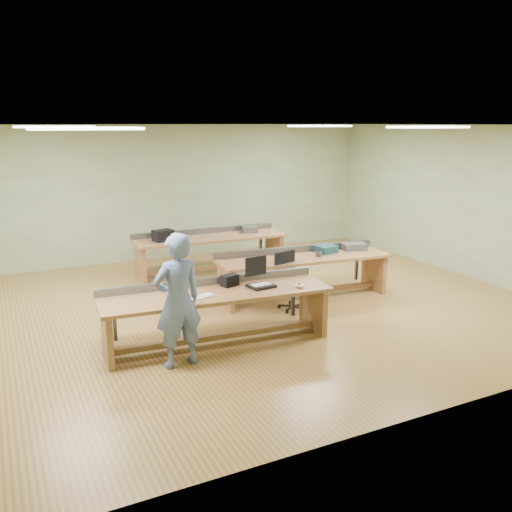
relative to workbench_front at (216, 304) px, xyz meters
name	(u,v)px	position (x,y,z in m)	size (l,w,h in m)	color
floor	(238,308)	(0.86, 1.18, -0.56)	(10.00, 10.00, 0.00)	olive
ceiling	(236,125)	(0.86, 1.18, 2.44)	(10.00, 10.00, 0.00)	silver
wall_back	(164,193)	(0.86, 5.18, 0.94)	(10.00, 0.04, 3.00)	#9EB488
wall_front	(406,285)	(0.86, -2.82, 0.94)	(10.00, 0.04, 3.00)	#9EB488
wall_right	(464,201)	(5.86, 1.18, 0.94)	(0.04, 8.00, 3.00)	#9EB488
fluor_panels	(236,127)	(0.86, 1.18, 2.41)	(6.20, 3.50, 0.03)	white
workbench_front	(216,304)	(0.00, 0.00, 0.00)	(3.27, 1.11, 0.86)	#9C7041
workbench_mid	(303,267)	(2.15, 1.23, 0.00)	(3.16, 1.12, 0.86)	#9C7041
workbench_back	(210,245)	(1.30, 3.55, 0.00)	(3.16, 0.95, 0.86)	#9C7041
person	(178,301)	(-0.71, -0.49, 0.31)	(0.64, 0.42, 1.74)	slate
laptop_base	(261,286)	(0.66, -0.08, 0.21)	(0.35, 0.29, 0.04)	black
laptop_screen	(256,266)	(0.65, 0.06, 0.47)	(0.35, 0.02, 0.28)	black
keyboard	(199,297)	(-0.31, -0.18, 0.20)	(0.41, 0.14, 0.02)	white
trackball_mouse	(300,285)	(1.15, -0.34, 0.22)	(0.12, 0.14, 0.06)	white
camera_bag	(230,280)	(0.29, 0.17, 0.27)	(0.24, 0.15, 0.16)	black
task_chair	(291,288)	(1.67, 0.79, -0.21)	(0.63, 0.63, 0.96)	black
parts_bin_teal	(326,249)	(2.68, 1.30, 0.25)	(0.36, 0.27, 0.13)	#143742
parts_bin_grey	(354,247)	(3.26, 1.26, 0.24)	(0.43, 0.27, 0.12)	#3B3B3D
mug	(319,254)	(2.39, 1.10, 0.23)	(0.12, 0.12, 0.09)	#3B3B3D
drinks_can	(291,255)	(1.87, 1.18, 0.25)	(0.07, 0.07, 0.12)	silver
storage_box_back	(163,235)	(0.32, 3.56, 0.29)	(0.38, 0.27, 0.22)	black
tray_back	(250,229)	(2.23, 3.58, 0.25)	(0.32, 0.24, 0.13)	#3B3B3D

